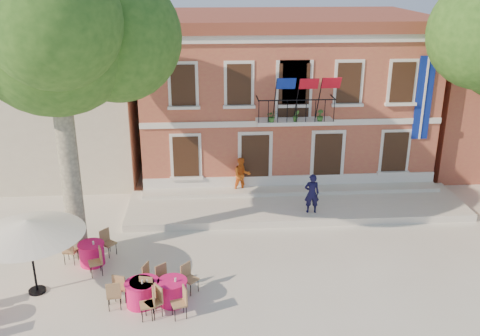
% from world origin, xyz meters
% --- Properties ---
extents(ground, '(90.00, 90.00, 0.00)m').
position_xyz_m(ground, '(0.00, 0.00, 0.00)').
color(ground, beige).
rests_on(ground, ground).
extents(main_building, '(13.50, 9.59, 7.50)m').
position_xyz_m(main_building, '(2.00, 9.99, 3.78)').
color(main_building, '#AF623F').
rests_on(main_building, ground).
extents(neighbor_west, '(9.40, 9.40, 6.40)m').
position_xyz_m(neighbor_west, '(-9.50, 11.00, 3.22)').
color(neighbor_west, beige).
rests_on(neighbor_west, ground).
extents(terrace, '(14.00, 3.40, 0.30)m').
position_xyz_m(terrace, '(2.00, 4.40, 0.15)').
color(terrace, silver).
rests_on(terrace, ground).
extents(plane_tree_west, '(5.30, 5.30, 10.41)m').
position_xyz_m(plane_tree_west, '(-6.29, 1.17, 7.67)').
color(plane_tree_west, '#A59E84').
rests_on(plane_tree_west, ground).
extents(patio_umbrella, '(3.36, 3.36, 2.49)m').
position_xyz_m(patio_umbrella, '(-7.12, -1.12, 2.24)').
color(patio_umbrella, black).
rests_on(patio_umbrella, ground).
extents(pedestrian_navy, '(0.61, 0.42, 1.63)m').
position_xyz_m(pedestrian_navy, '(2.43, 3.43, 1.12)').
color(pedestrian_navy, black).
rests_on(pedestrian_navy, terrace).
extents(pedestrian_orange, '(0.88, 0.75, 1.60)m').
position_xyz_m(pedestrian_orange, '(-0.21, 5.61, 1.10)').
color(pedestrian_orange, orange).
rests_on(pedestrian_orange, terrace).
extents(cafe_table_0, '(1.73, 1.86, 0.95)m').
position_xyz_m(cafe_table_0, '(-3.81, -2.03, 0.43)').
color(cafe_table_0, '#EB1664').
rests_on(cafe_table_0, ground).
extents(cafe_table_1, '(1.84, 1.77, 0.95)m').
position_xyz_m(cafe_table_1, '(-3.66, -1.96, 0.43)').
color(cafe_table_1, '#EB1664').
rests_on(cafe_table_1, ground).
extents(cafe_table_3, '(1.76, 1.84, 0.95)m').
position_xyz_m(cafe_table_3, '(-5.70, 0.48, 0.43)').
color(cafe_table_3, '#EB1664').
rests_on(cafe_table_3, ground).
extents(cafe_table_4, '(1.79, 1.82, 0.95)m').
position_xyz_m(cafe_table_4, '(-2.83, -1.99, 0.43)').
color(cafe_table_4, '#EB1664').
rests_on(cafe_table_4, ground).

